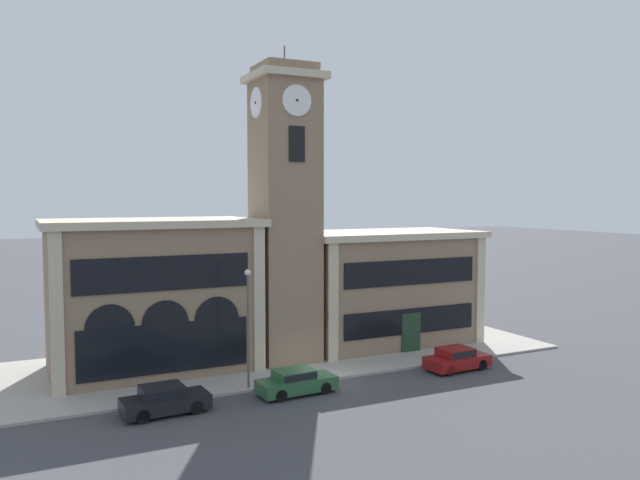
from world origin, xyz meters
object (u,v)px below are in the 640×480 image
(parked_car_mid, at_px, (296,381))
(street_lamp, at_px, (248,312))
(parked_car_far, at_px, (457,358))
(parked_car_near, at_px, (164,399))

(parked_car_mid, relative_size, street_lamp, 0.67)
(parked_car_mid, xyz_separation_m, street_lamp, (-2.11, 1.82, 3.71))
(parked_car_mid, xyz_separation_m, parked_car_far, (11.01, 0.00, 0.01))
(parked_car_near, height_order, street_lamp, street_lamp)
(parked_car_near, distance_m, parked_car_far, 18.19)
(parked_car_mid, bearing_deg, parked_car_near, 176.63)
(parked_car_mid, height_order, parked_car_far, parked_car_far)
(parked_car_far, xyz_separation_m, street_lamp, (-13.12, 1.82, 3.69))
(street_lamp, bearing_deg, parked_car_mid, -40.82)
(parked_car_far, distance_m, street_lamp, 13.75)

